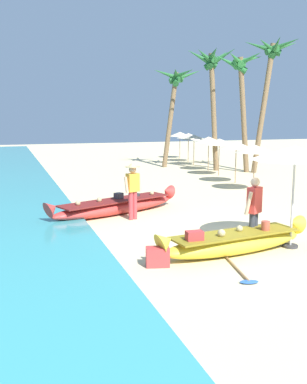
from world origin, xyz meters
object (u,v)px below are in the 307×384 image
(person_vendor_hatted, at_px, (133,187))
(palm_tree_mid_cluster, at_px, (175,86))
(palm_tree_far_behind, at_px, (271,63))
(patio_umbrella_large, at_px, (295,154))
(cooler_box, at_px, (158,257))
(palm_tree_tall_inland, at_px, (212,72))
(palm_tree_leaning_seaward, at_px, (241,78))
(boat_red_midground, at_px, (116,206))
(paddle, at_px, (241,273))
(boat_yellow_foreground, at_px, (235,242))
(person_tourist_customer, at_px, (254,208))

(person_vendor_hatted, distance_m, palm_tree_mid_cluster, 14.60)
(person_vendor_hatted, height_order, palm_tree_far_behind, palm_tree_far_behind)
(patio_umbrella_large, bearing_deg, cooler_box, -175.56)
(patio_umbrella_large, xyz_separation_m, palm_tree_tall_inland, (4.66, 14.05, 3.22))
(palm_tree_leaning_seaward, bearing_deg, boat_red_midground, -137.82)
(cooler_box, bearing_deg, patio_umbrella_large, 18.09)
(boat_red_midground, height_order, palm_tree_tall_inland, palm_tree_tall_inland)
(palm_tree_mid_cluster, bearing_deg, palm_tree_far_behind, -46.71)
(boat_red_midground, xyz_separation_m, palm_tree_leaning_seaward, (8.88, 8.04, 4.79))
(palm_tree_tall_inland, height_order, paddle, palm_tree_tall_inland)
(patio_umbrella_large, distance_m, paddle, 3.25)
(palm_tree_far_behind, bearing_deg, palm_tree_leaning_seaward, 167.46)
(boat_yellow_foreground, distance_m, palm_tree_leaning_seaward, 15.54)
(boat_red_midground, bearing_deg, boat_yellow_foreground, -71.91)
(palm_tree_far_behind, bearing_deg, paddle, -124.25)
(boat_red_midground, bearing_deg, patio_umbrella_large, -57.45)
(person_tourist_customer, height_order, paddle, person_tourist_customer)
(palm_tree_leaning_seaward, bearing_deg, paddle, -119.03)
(paddle, bearing_deg, boat_red_midground, 99.71)
(patio_umbrella_large, relative_size, palm_tree_tall_inland, 0.36)
(palm_tree_mid_cluster, relative_size, cooler_box, 12.33)
(person_tourist_customer, bearing_deg, person_vendor_hatted, 119.20)
(person_vendor_hatted, relative_size, palm_tree_far_behind, 0.24)
(palm_tree_tall_inland, distance_m, palm_tree_mid_cluster, 2.86)
(patio_umbrella_large, bearing_deg, palm_tree_far_behind, 59.57)
(person_vendor_hatted, height_order, paddle, person_vendor_hatted)
(person_vendor_hatted, xyz_separation_m, palm_tree_tall_inland, (7.41, 10.10, 4.44))
(boat_red_midground, bearing_deg, palm_tree_leaning_seaward, 42.18)
(palm_tree_mid_cluster, bearing_deg, patio_umbrella_large, -101.97)
(boat_yellow_foreground, xyz_separation_m, patio_umbrella_large, (1.50, 0.01, 1.95))
(cooler_box, bearing_deg, palm_tree_leaning_seaward, 68.53)
(cooler_box, bearing_deg, person_vendor_hatted, 94.56)
(person_tourist_customer, xyz_separation_m, cooler_box, (-2.65, -0.67, -0.73))
(palm_tree_tall_inland, bearing_deg, boat_red_midground, -129.94)
(palm_tree_far_behind, height_order, cooler_box, palm_tree_far_behind)
(person_tourist_customer, relative_size, palm_tree_tall_inland, 0.25)
(palm_tree_leaning_seaward, relative_size, palm_tree_mid_cluster, 1.09)
(cooler_box, distance_m, paddle, 1.72)
(palm_tree_leaning_seaward, distance_m, palm_tree_far_behind, 1.77)
(boat_yellow_foreground, distance_m, paddle, 1.39)
(boat_yellow_foreground, relative_size, palm_tree_mid_cluster, 0.67)
(palm_tree_leaning_seaward, distance_m, palm_tree_mid_cluster, 4.38)
(boat_yellow_foreground, bearing_deg, person_tourist_customer, 29.69)
(boat_yellow_foreground, distance_m, cooler_box, 1.95)
(person_tourist_customer, height_order, cooler_box, person_tourist_customer)
(boat_yellow_foreground, distance_m, patio_umbrella_large, 2.46)
(palm_tree_leaning_seaward, height_order, cooler_box, palm_tree_leaning_seaward)
(person_tourist_customer, relative_size, cooler_box, 3.44)
(patio_umbrella_large, bearing_deg, person_vendor_hatted, 124.88)
(palm_tree_far_behind, bearing_deg, person_tourist_customer, -123.86)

